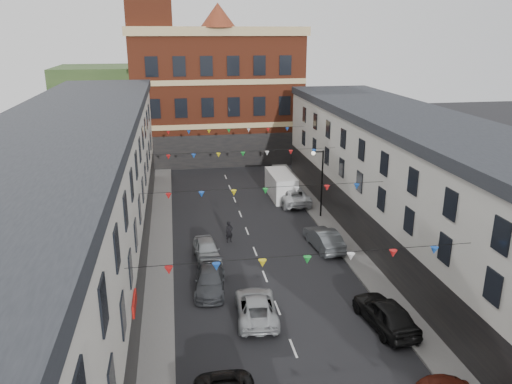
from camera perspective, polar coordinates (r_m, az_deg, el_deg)
ground at (r=30.16m, az=2.45°, el=-13.09°), size 160.00×160.00×0.00m
pavement_left at (r=31.36m, az=-11.05°, el=-11.97°), size 1.80×64.00×0.15m
pavement_right at (r=33.70m, az=13.46°, el=-9.91°), size 1.80×64.00×0.15m
terrace_left at (r=28.84m, az=-21.47°, el=-4.06°), size 8.40×56.00×10.70m
terrace_right at (r=33.21m, az=22.52°, el=-2.26°), size 8.40×56.00×9.70m
civic_building at (r=63.87m, az=-4.62°, el=11.23°), size 20.60×13.30×18.50m
clock_tower at (r=60.28m, az=-11.96°, el=17.00°), size 5.60×5.60×30.00m
distant_hill at (r=87.90m, az=-8.65°, el=10.86°), size 40.00×14.00×10.00m
street_lamp at (r=42.68m, az=7.26°, el=1.98°), size 1.10×0.36×6.00m
car_left_d at (r=31.80m, az=-5.27°, el=-10.04°), size 2.36×4.72×1.32m
car_left_e at (r=35.78m, az=-5.65°, el=-6.61°), size 2.00×4.34×1.44m
car_right_d at (r=28.95m, az=14.58°, el=-13.24°), size 2.52×5.04×1.65m
car_right_e at (r=37.71m, az=7.76°, el=-5.29°), size 2.07×4.81×1.54m
car_right_f at (r=47.23m, az=4.14°, el=-0.30°), size 2.67×5.72×1.58m
moving_car at (r=28.94m, az=0.02°, el=-12.97°), size 2.61×5.02×1.35m
white_van at (r=48.63m, az=2.86°, el=0.78°), size 2.18×5.49×2.41m
pedestrian at (r=38.41m, az=-3.08°, el=-4.58°), size 0.72×0.61×1.69m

